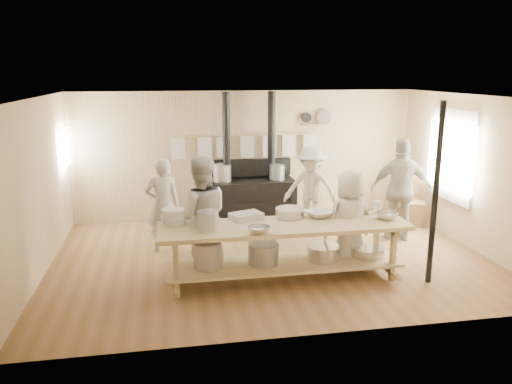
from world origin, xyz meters
TOP-DOWN VIEW (x-y plane):
  - ground at (0.00, 0.00)m, footprint 7.00×7.00m
  - room_shell at (0.00, 0.00)m, footprint 7.00×7.00m
  - window_right at (3.47, 0.60)m, footprint 0.09×1.50m
  - left_opening at (-3.45, 2.00)m, footprint 0.00×0.90m
  - stove at (-0.01, 2.12)m, footprint 1.90×0.75m
  - towel_rail at (0.00, 2.40)m, footprint 3.00×0.04m
  - back_wall_shelf at (1.46, 2.43)m, footprint 0.63×0.14m
  - prep_table at (-0.01, -0.90)m, footprint 3.60×0.90m
  - support_post at (2.05, -1.35)m, footprint 0.08×0.08m
  - cook_far_left at (-1.71, 0.66)m, footprint 0.63×0.45m
  - cook_left at (-1.16, -0.46)m, footprint 0.89×0.70m
  - cook_center at (1.08, -0.66)m, footprint 0.81×0.58m
  - cook_right at (2.47, 0.50)m, footprint 1.16×0.73m
  - cook_by_window at (1.07, 1.40)m, footprint 1.20×1.00m
  - chair at (3.16, 1.30)m, footprint 0.59×0.59m
  - bowl_white_a at (-1.55, -0.57)m, footprint 0.43×0.43m
  - bowl_steel_a at (-0.43, -1.23)m, footprint 0.43×0.43m
  - bowl_white_b at (0.60, -0.63)m, footprint 0.49×0.49m
  - bowl_steel_b at (1.55, -0.91)m, footprint 0.40×0.40m
  - roasting_pan at (-0.50, -0.57)m, footprint 0.53×0.44m
  - mixing_bowl_large at (0.17, -0.57)m, footprint 0.54×0.54m
  - bucket_galv at (-1.09, -0.97)m, footprint 0.33×0.33m
  - deep_bowl_enamel at (-1.55, -0.57)m, footprint 0.39×0.39m
  - pitcher at (1.55, -0.57)m, footprint 0.13×0.13m

SIDE VIEW (x-z plane):
  - ground at x=0.00m, z-range 0.00..0.00m
  - chair at x=3.16m, z-range -0.19..0.76m
  - prep_table at x=-0.01m, z-range 0.10..0.95m
  - stove at x=-0.01m, z-range -0.78..1.82m
  - cook_center at x=1.08m, z-range 0.00..1.55m
  - cook_far_left at x=-1.71m, z-range 0.00..1.60m
  - cook_by_window at x=1.07m, z-range 0.00..1.61m
  - bowl_white_a at x=-1.55m, z-range 0.85..0.94m
  - bowl_white_b at x=0.60m, z-range 0.85..0.94m
  - bowl_steel_a at x=-0.43m, z-range 0.85..0.94m
  - cook_left at x=-1.16m, z-range 0.00..1.80m
  - roasting_pan at x=-0.50m, z-range 0.85..0.95m
  - bowl_steel_b at x=1.55m, z-range 0.85..0.95m
  - mixing_bowl_large at x=0.17m, z-range 0.85..0.99m
  - cook_right at x=2.47m, z-range 0.00..1.84m
  - pitcher at x=1.55m, z-range 0.85..1.04m
  - deep_bowl_enamel at x=-1.55m, z-range 0.85..1.06m
  - bucket_galv at x=-1.09m, z-range 0.85..1.12m
  - support_post at x=2.05m, z-range 0.00..2.60m
  - window_right at x=3.47m, z-range 0.67..2.33m
  - towel_rail at x=0.00m, z-range 1.32..1.79m
  - left_opening at x=-3.45m, z-range 1.15..2.05m
  - room_shell at x=0.00m, z-range -1.88..5.12m
  - back_wall_shelf at x=1.46m, z-range 1.84..2.17m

